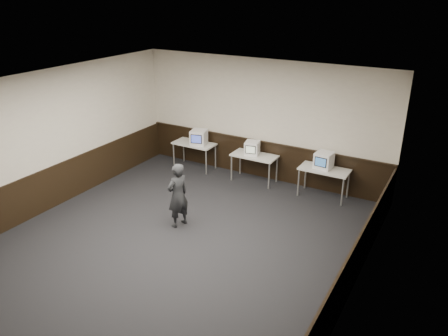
{
  "coord_description": "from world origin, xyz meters",
  "views": [
    {
      "loc": [
        4.63,
        -6.11,
        4.87
      ],
      "look_at": [
        0.22,
        1.6,
        1.15
      ],
      "focal_mm": 35.0,
      "sensor_mm": 36.0,
      "label": 1
    }
  ],
  "objects_px": {
    "emac_left": "(199,137)",
    "emac_right": "(324,160)",
    "person": "(178,195)",
    "desk_right": "(324,172)",
    "desk_center": "(254,157)",
    "desk_left": "(194,145)",
    "emac_center": "(252,148)"
  },
  "relations": [
    {
      "from": "desk_right",
      "to": "emac_left",
      "type": "height_order",
      "value": "emac_left"
    },
    {
      "from": "desk_right",
      "to": "desk_center",
      "type": "bearing_deg",
      "value": 180.0
    },
    {
      "from": "emac_left",
      "to": "person",
      "type": "bearing_deg",
      "value": -80.2
    },
    {
      "from": "desk_center",
      "to": "emac_center",
      "type": "height_order",
      "value": "emac_center"
    },
    {
      "from": "emac_left",
      "to": "emac_center",
      "type": "distance_m",
      "value": 1.64
    },
    {
      "from": "emac_center",
      "to": "emac_right",
      "type": "height_order",
      "value": "emac_right"
    },
    {
      "from": "emac_right",
      "to": "person",
      "type": "xyz_separation_m",
      "value": [
        -2.24,
        -2.97,
        -0.22
      ]
    },
    {
      "from": "desk_center",
      "to": "emac_right",
      "type": "xyz_separation_m",
      "value": [
        1.85,
        0.04,
        0.27
      ]
    },
    {
      "from": "emac_left",
      "to": "emac_right",
      "type": "distance_m",
      "value": 3.57
    },
    {
      "from": "desk_right",
      "to": "emac_right",
      "type": "height_order",
      "value": "emac_right"
    },
    {
      "from": "emac_left",
      "to": "emac_right",
      "type": "bearing_deg",
      "value": -13.55
    },
    {
      "from": "desk_center",
      "to": "person",
      "type": "xyz_separation_m",
      "value": [
        -0.39,
        -2.93,
        0.05
      ]
    },
    {
      "from": "person",
      "to": "desk_left",
      "type": "bearing_deg",
      "value": -136.75
    },
    {
      "from": "desk_left",
      "to": "emac_right",
      "type": "xyz_separation_m",
      "value": [
        3.75,
        0.04,
        0.27
      ]
    },
    {
      "from": "desk_center",
      "to": "emac_center",
      "type": "xyz_separation_m",
      "value": [
        -0.08,
        0.01,
        0.25
      ]
    },
    {
      "from": "emac_left",
      "to": "desk_center",
      "type": "bearing_deg",
      "value": -13.62
    },
    {
      "from": "emac_left",
      "to": "emac_right",
      "type": "relative_size",
      "value": 1.17
    },
    {
      "from": "desk_left",
      "to": "emac_center",
      "type": "relative_size",
      "value": 2.67
    },
    {
      "from": "emac_center",
      "to": "emac_left",
      "type": "bearing_deg",
      "value": 168.31
    },
    {
      "from": "desk_center",
      "to": "emac_right",
      "type": "height_order",
      "value": "emac_right"
    },
    {
      "from": "emac_left",
      "to": "emac_center",
      "type": "height_order",
      "value": "emac_left"
    },
    {
      "from": "desk_right",
      "to": "emac_center",
      "type": "height_order",
      "value": "emac_center"
    },
    {
      "from": "person",
      "to": "emac_center",
      "type": "bearing_deg",
      "value": -170.17
    },
    {
      "from": "emac_center",
      "to": "person",
      "type": "bearing_deg",
      "value": -109.27
    },
    {
      "from": "desk_left",
      "to": "desk_center",
      "type": "xyz_separation_m",
      "value": [
        1.9,
        0.0,
        0.0
      ]
    },
    {
      "from": "desk_center",
      "to": "desk_right",
      "type": "relative_size",
      "value": 1.0
    },
    {
      "from": "desk_center",
      "to": "emac_left",
      "type": "relative_size",
      "value": 2.24
    },
    {
      "from": "desk_right",
      "to": "person",
      "type": "distance_m",
      "value": 3.72
    },
    {
      "from": "emac_right",
      "to": "desk_center",
      "type": "bearing_deg",
      "value": -174.47
    },
    {
      "from": "desk_left",
      "to": "desk_right",
      "type": "xyz_separation_m",
      "value": [
        3.8,
        0.0,
        0.0
      ]
    },
    {
      "from": "desk_left",
      "to": "person",
      "type": "distance_m",
      "value": 3.29
    },
    {
      "from": "emac_left",
      "to": "emac_right",
      "type": "height_order",
      "value": "emac_left"
    }
  ]
}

